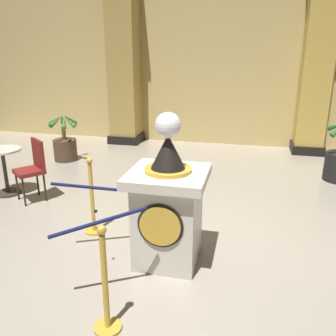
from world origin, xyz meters
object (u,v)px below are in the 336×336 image
at_px(potted_palm_left, 65,145).
at_px(cafe_table, 4,166).
at_px(cafe_chair_red, 33,165).
at_px(pedestal_clock, 168,207).
at_px(stanchion_far, 106,295).
at_px(stanchion_near, 93,207).

distance_m(potted_palm_left, cafe_table, 1.96).
distance_m(cafe_table, cafe_chair_red, 0.61).
bearing_deg(cafe_table, pedestal_clock, -23.32).
height_order(potted_palm_left, cafe_chair_red, potted_palm_left).
relative_size(pedestal_clock, cafe_table, 2.20).
xyz_separation_m(stanchion_far, cafe_chair_red, (-2.17, 2.36, 0.23)).
xyz_separation_m(stanchion_near, stanchion_far, (0.83, -1.56, -0.01)).
relative_size(pedestal_clock, stanchion_near, 1.65).
xyz_separation_m(pedestal_clock, cafe_chair_red, (-2.43, 1.21, -0.08)).
bearing_deg(cafe_chair_red, cafe_table, 171.39).
relative_size(potted_palm_left, cafe_chair_red, 1.06).
bearing_deg(cafe_table, stanchion_near, -24.74).
distance_m(pedestal_clock, potted_palm_left, 4.46).
distance_m(stanchion_near, cafe_chair_red, 1.58).
bearing_deg(potted_palm_left, pedestal_clock, -47.08).
relative_size(pedestal_clock, potted_palm_left, 1.64).
xyz_separation_m(pedestal_clock, cafe_table, (-3.02, 1.30, -0.17)).
bearing_deg(pedestal_clock, potted_palm_left, 132.92).
height_order(stanchion_far, cafe_chair_red, stanchion_far).
bearing_deg(cafe_table, cafe_chair_red, -8.61).
distance_m(stanchion_far, cafe_table, 3.70).
bearing_deg(cafe_table, stanchion_far, -41.53).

